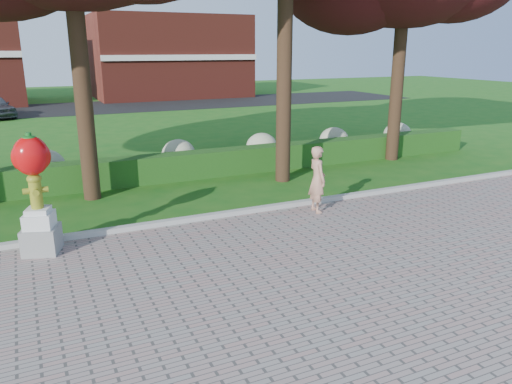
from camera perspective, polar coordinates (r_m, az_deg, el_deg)
ground at (r=9.08m, az=-0.18°, el=-9.13°), size 100.00×100.00×0.00m
curb at (r=11.65m, az=-6.42°, el=-3.02°), size 40.00×0.18×0.15m
lawn_hedge at (r=15.26m, az=-11.33°, el=2.64°), size 24.00×0.70×0.80m
hydrangea_row at (r=16.31m, az=-10.28°, el=4.10°), size 20.10×1.10×0.99m
street at (r=35.83m, az=-19.64°, el=9.01°), size 50.00×8.00×0.02m
building_right at (r=43.01m, az=-9.97°, el=14.99°), size 12.00×8.00×6.40m
hydrant_sculpture at (r=10.28m, az=-23.89°, el=0.13°), size 0.80×0.80×2.35m
woman at (r=12.04m, az=7.02°, el=1.45°), size 0.44×0.62×1.62m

